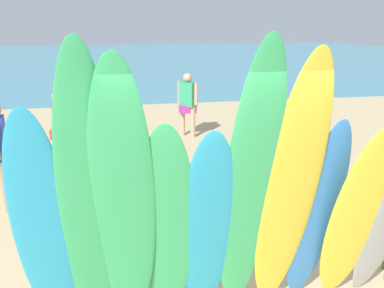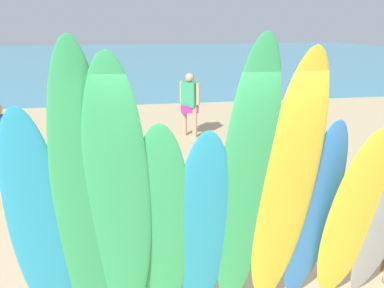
{
  "view_description": "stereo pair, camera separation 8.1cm",
  "coord_description": "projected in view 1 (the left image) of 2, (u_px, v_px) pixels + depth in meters",
  "views": [
    {
      "loc": [
        -1.08,
        -3.6,
        2.84
      ],
      "look_at": [
        0.0,
        2.38,
        0.96
      ],
      "focal_mm": 36.88,
      "sensor_mm": 36.0,
      "label": 1
    },
    {
      "loc": [
        -1.0,
        -3.61,
        2.84
      ],
      "look_at": [
        0.0,
        2.38,
        0.96
      ],
      "focal_mm": 36.88,
      "sensor_mm": 36.0,
      "label": 2
    }
  ],
  "objects": [
    {
      "name": "surfboard_teal_4",
      "position": [
        207.0,
        230.0,
        3.59
      ],
      "size": [
        0.53,
        0.65,
        2.06
      ],
      "primitive_type": "ellipsoid",
      "rotation": [
        0.26,
        0.0,
        -0.04
      ],
      "color": "#289EC6",
      "rests_on": "ground"
    },
    {
      "name": "surfboard_yellow_8",
      "position": [
        354.0,
        221.0,
        3.76
      ],
      "size": [
        0.56,
        0.76,
        2.05
      ],
      "primitive_type": "ellipsoid",
      "rotation": [
        0.3,
        0.0,
        -0.09
      ],
      "color": "yellow",
      "rests_on": "ground"
    },
    {
      "name": "surfboard_green_1",
      "position": [
        88.0,
        205.0,
        3.26
      ],
      "size": [
        0.53,
        0.71,
        2.78
      ],
      "primitive_type": "ellipsoid",
      "rotation": [
        0.22,
        0.0,
        0.09
      ],
      "color": "#38B266",
      "rests_on": "ground"
    },
    {
      "name": "surfboard_blue_7",
      "position": [
        316.0,
        217.0,
        3.8
      ],
      "size": [
        0.51,
        0.6,
        2.08
      ],
      "primitive_type": "ellipsoid",
      "rotation": [
        0.24,
        0.0,
        0.08
      ],
      "color": "#337AD1",
      "rests_on": "ground"
    },
    {
      "name": "ground",
      "position": [
        146.0,
        89.0,
        17.57
      ],
      "size": [
        60.0,
        60.0,
        0.0
      ],
      "primitive_type": "plane",
      "color": "tan"
    },
    {
      "name": "beachgoer_midbeach",
      "position": [
        60.0,
        124.0,
        7.86
      ],
      "size": [
        0.41,
        0.59,
        1.56
      ],
      "rotation": [
        0.0,
        0.0,
        1.57
      ],
      "color": "tan",
      "rests_on": "ground"
    },
    {
      "name": "surfboard_rack",
      "position": [
        231.0,
        243.0,
        4.24
      ],
      "size": [
        3.97,
        0.07,
        0.7
      ],
      "color": "brown",
      "rests_on": "ground"
    },
    {
      "name": "surfboard_teal_0",
      "position": [
        44.0,
        232.0,
        3.33
      ],
      "size": [
        0.53,
        0.59,
        2.29
      ],
      "primitive_type": "ellipsoid",
      "rotation": [
        0.21,
        0.0,
        -0.04
      ],
      "color": "#289EC6",
      "rests_on": "ground"
    },
    {
      "name": "beachgoer_strolling",
      "position": [
        188.0,
        100.0,
        9.98
      ],
      "size": [
        0.46,
        0.47,
        1.63
      ],
      "rotation": [
        0.0,
        0.0,
        5.48
      ],
      "color": "tan",
      "rests_on": "ground"
    },
    {
      "name": "surfboard_green_2",
      "position": [
        124.0,
        209.0,
        3.32
      ],
      "size": [
        0.59,
        0.76,
        2.68
      ],
      "primitive_type": "ellipsoid",
      "rotation": [
        0.24,
        0.0,
        -0.07
      ],
      "color": "#38B266",
      "rests_on": "ground"
    },
    {
      "name": "ocean_water",
      "position": [
        132.0,
        57.0,
        33.02
      ],
      "size": [
        60.0,
        40.0,
        0.02
      ],
      "primitive_type": "cube",
      "color": "teal",
      "rests_on": "ground"
    },
    {
      "name": "surfboard_green_5",
      "position": [
        249.0,
        195.0,
        3.45
      ],
      "size": [
        0.48,
        0.79,
        2.8
      ],
      "primitive_type": "ellipsoid",
      "rotation": [
        0.25,
        0.0,
        0.0
      ],
      "color": "#38B266",
      "rests_on": "ground"
    },
    {
      "name": "beachgoer_by_water",
      "position": [
        255.0,
        108.0,
        9.51
      ],
      "size": [
        0.55,
        0.27,
        1.47
      ],
      "rotation": [
        0.0,
        0.0,
        0.23
      ],
      "color": "brown",
      "rests_on": "ground"
    },
    {
      "name": "surfboard_yellow_6",
      "position": [
        289.0,
        196.0,
        3.53
      ],
      "size": [
        0.55,
        0.76,
        2.7
      ],
      "primitive_type": "ellipsoid",
      "rotation": [
        0.25,
        0.0,
        0.04
      ],
      "color": "yellow",
      "rests_on": "ground"
    },
    {
      "name": "surfboard_green_3",
      "position": [
        167.0,
        230.0,
        3.53
      ],
      "size": [
        0.58,
        0.66,
        2.13
      ],
      "primitive_type": "ellipsoid",
      "rotation": [
        0.26,
        0.0,
        -0.1
      ],
      "color": "#38B266",
      "rests_on": "ground"
    }
  ]
}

